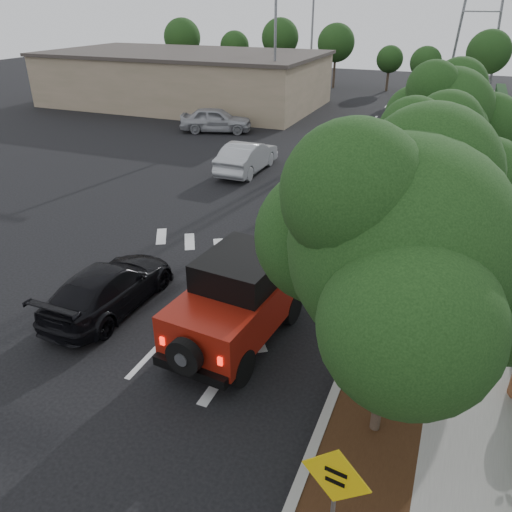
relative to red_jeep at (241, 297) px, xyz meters
The scene contains 17 objects.
ground 2.60m from the red_jeep, 139.93° to the right, with size 120.00×120.00×0.00m, color black.
curb 10.93m from the red_jeep, 74.96° to the left, with size 0.20×70.00×0.15m, color #9E9B93.
planting_strip 11.24m from the red_jeep, 70.00° to the left, with size 1.80×70.00×0.12m, color black.
sidewalk 12.02m from the red_jeep, 61.42° to the left, with size 2.00×70.00×0.12m, color gray.
commercial_building 33.60m from the red_jeep, 121.95° to the left, with size 22.00×12.00×4.00m, color gray.
transmission_tower 46.71m from the red_jeep, 84.81° to the left, with size 7.00×4.00×28.00m, color slate, non-canonical shape.
street_tree_near 4.47m from the red_jeep, 27.55° to the right, with size 3.80×3.80×5.92m, color black, non-canonical shape.
street_tree_mid 6.41m from the red_jeep, 52.63° to the left, with size 3.20×3.20×5.32m, color black, non-canonical shape.
street_tree_far 12.18m from the red_jeep, 71.62° to the left, with size 3.40×3.40×5.62m, color black, non-canonical shape.
light_pole_a 25.89m from the red_jeep, 108.66° to the left, with size 2.00×0.22×9.00m, color slate, non-canonical shape.
light_pole_b 37.68m from the red_jeep, 104.26° to the left, with size 2.00×0.22×9.00m, color slate, non-canonical shape.
red_jeep is the anchor object (origin of this frame).
silver_suv_ahead 7.74m from the red_jeep, 90.96° to the left, with size 2.47×5.35×1.49m, color #B2B4BA.
black_suv_oncoming 4.03m from the red_jeep, behind, with size 1.85×4.55×1.32m, color black.
silver_sedan_oncoming 14.18m from the red_jeep, 112.71° to the left, with size 1.63×4.68×1.54m, color #AEB0B6.
parked_suv 23.05m from the red_jeep, 118.08° to the left, with size 1.90×4.72×1.61m, color #A2A3AA.
speed_hump_sign 6.06m from the red_jeep, 53.19° to the right, with size 1.05×0.15×2.24m.
Camera 1 is at (6.20, -8.27, 7.82)m, focal length 35.00 mm.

